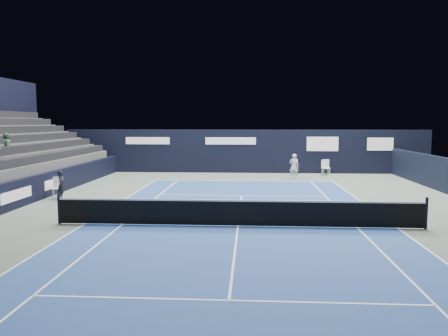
% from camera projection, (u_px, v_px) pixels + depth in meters
% --- Properties ---
extents(ground, '(48.00, 48.00, 0.00)m').
position_uv_depth(ground, '(239.00, 214.00, 17.23)').
color(ground, '#4D5B53').
rests_on(ground, ground).
extents(court_surface, '(10.97, 23.77, 0.01)m').
position_uv_depth(court_surface, '(238.00, 226.00, 15.25)').
color(court_surface, navy).
rests_on(court_surface, ground).
extents(folding_chair_back_a, '(0.55, 0.58, 1.06)m').
position_uv_depth(folding_chair_back_a, '(325.00, 165.00, 29.96)').
color(folding_chair_back_a, silver).
rests_on(folding_chair_back_a, ground).
extents(folding_chair_back_b, '(0.49, 0.47, 1.06)m').
position_uv_depth(folding_chair_back_b, '(326.00, 166.00, 30.21)').
color(folding_chair_back_b, silver).
rests_on(folding_chair_back_b, ground).
extents(line_judge_chair, '(0.55, 0.54, 1.03)m').
position_uv_depth(line_judge_chair, '(58.00, 186.00, 20.91)').
color(line_judge_chair, white).
rests_on(line_judge_chair, ground).
extents(line_judge, '(0.43, 0.56, 1.38)m').
position_uv_depth(line_judge, '(61.00, 185.00, 20.48)').
color(line_judge, black).
rests_on(line_judge, ground).
extents(court_markings, '(11.03, 23.83, 0.00)m').
position_uv_depth(court_markings, '(238.00, 226.00, 15.25)').
color(court_markings, white).
rests_on(court_markings, court_surface).
extents(tennis_net, '(12.90, 0.10, 1.10)m').
position_uv_depth(tennis_net, '(238.00, 212.00, 15.20)').
color(tennis_net, black).
rests_on(tennis_net, ground).
extents(back_sponsor_wall, '(26.00, 0.63, 3.10)m').
position_uv_depth(back_sponsor_wall, '(245.00, 151.00, 31.46)').
color(back_sponsor_wall, black).
rests_on(back_sponsor_wall, ground).
extents(side_barrier_left, '(0.33, 22.00, 1.20)m').
position_uv_depth(side_barrier_left, '(51.00, 183.00, 21.69)').
color(side_barrier_left, black).
rests_on(side_barrier_left, ground).
extents(tennis_player, '(0.64, 0.85, 1.63)m').
position_uv_depth(tennis_player, '(294.00, 166.00, 27.90)').
color(tennis_player, silver).
rests_on(tennis_player, ground).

